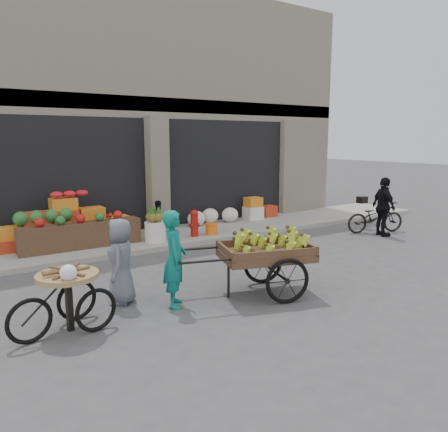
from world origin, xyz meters
TOP-DOWN VIEW (x-y plane):
  - ground at (0.00, 0.00)m, footprint 80.00×80.00m
  - sidewalk at (0.00, 4.10)m, footprint 18.00×2.20m
  - building at (0.00, 8.03)m, footprint 14.00×6.45m
  - fruit_display at (-2.48, 4.38)m, footprint 3.10×1.12m
  - pineapple_bin at (-0.75, 3.60)m, footprint 0.52×0.52m
  - fire_hydrant at (0.35, 3.55)m, footprint 0.22×0.22m
  - orange_bucket at (0.85, 3.50)m, footprint 0.32×0.32m
  - right_bay_goods at (2.61, 4.70)m, footprint 3.35×0.60m
  - seated_person at (-0.35, 4.20)m, footprint 0.51×0.43m
  - banana_cart at (-0.68, -0.59)m, footprint 2.75×1.72m
  - vendor_woman at (-2.19, -0.24)m, footprint 0.59×0.68m
  - tricycle_cart at (-3.85, -0.26)m, footprint 1.46×0.99m
  - vendor_grey at (-2.84, 0.38)m, footprint 0.72×0.81m
  - bicycle at (5.17, 1.57)m, footprint 1.82×1.16m
  - cyclist at (4.97, 1.17)m, footprint 0.71×1.03m

SIDE VIEW (x-z plane):
  - ground at x=0.00m, z-range 0.00..0.00m
  - sidewalk at x=0.00m, z-range 0.00..0.12m
  - orange_bucket at x=0.85m, z-range 0.12..0.42m
  - pineapple_bin at x=-0.75m, z-range 0.12..0.62m
  - right_bay_goods at x=2.61m, z-range 0.06..0.76m
  - bicycle at x=5.17m, z-range 0.00..0.90m
  - fire_hydrant at x=0.35m, z-range 0.15..0.86m
  - tricycle_cart at x=-3.85m, z-range 0.09..1.04m
  - seated_person at x=-0.35m, z-range 0.12..1.05m
  - fruit_display at x=-2.48m, z-range 0.05..1.29m
  - vendor_grey at x=-2.84m, z-range 0.00..1.40m
  - vendor_woman at x=-2.19m, z-range 0.00..1.56m
  - banana_cart at x=-0.68m, z-range 0.24..1.32m
  - cyclist at x=4.97m, z-range 0.00..1.63m
  - building at x=0.00m, z-range -0.13..6.87m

